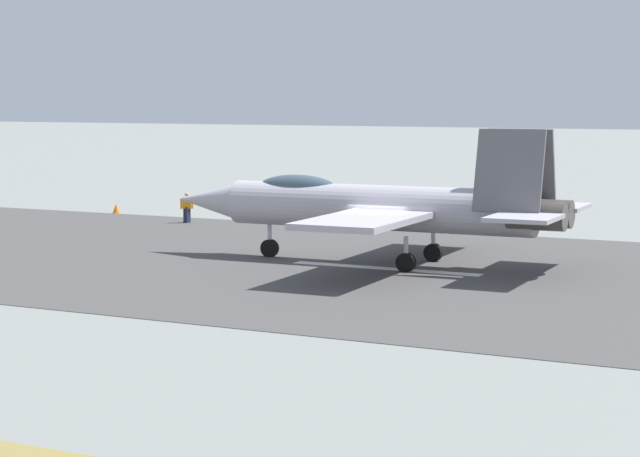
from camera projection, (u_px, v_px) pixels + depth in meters
ground_plane at (374, 268)px, 46.51m from camera, size 400.00×400.00×0.00m
runway_strip at (375, 268)px, 46.50m from camera, size 240.00×26.00×0.02m
fighter_jet at (379, 206)px, 47.39m from camera, size 17.48×14.35×5.59m
crew_person at (187, 208)px, 62.97m from camera, size 0.56×0.50×1.66m
marker_cone_mid at (378, 222)px, 60.82m from camera, size 0.44×0.44×0.55m
marker_cone_far at (116, 209)px, 68.25m from camera, size 0.44×0.44×0.55m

